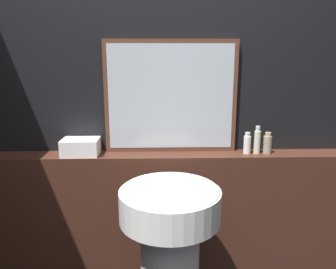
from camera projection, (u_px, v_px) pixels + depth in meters
wall_back at (165, 109)px, 1.99m from camera, size 8.00×0.06×2.50m
vanity_counter at (165, 230)px, 2.05m from camera, size 2.35×0.17×1.00m
pedestal_sink at (170, 259)px, 1.62m from camera, size 0.48×0.48×0.96m
mirror at (171, 97)px, 1.93m from camera, size 0.78×0.03×0.66m
towel_stack at (81, 147)px, 1.91m from camera, size 0.21×0.15×0.09m
shampoo_bottle at (247, 144)px, 1.93m from camera, size 0.04×0.04×0.13m
conditioner_bottle at (257, 141)px, 1.93m from camera, size 0.04×0.04×0.17m
lotion_bottle at (267, 144)px, 1.94m from camera, size 0.05×0.05×0.13m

